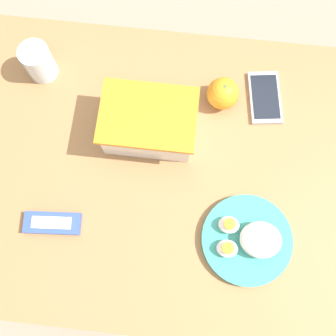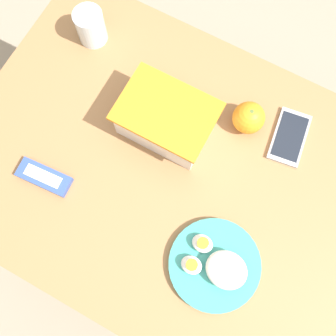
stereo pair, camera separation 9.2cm
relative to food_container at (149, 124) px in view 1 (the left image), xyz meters
name	(u,v)px [view 1 (the left image)]	position (x,y,z in m)	size (l,w,h in m)	color
ground_plane	(174,214)	(0.08, -0.09, -0.77)	(10.00, 10.00, 0.00)	gray
table	(178,181)	(0.08, -0.09, -0.16)	(1.07, 0.76, 0.72)	#996B42
food_container	(149,124)	(0.00, 0.00, 0.00)	(0.22, 0.16, 0.10)	white
orange_fruit	(223,93)	(0.17, 0.10, -0.01)	(0.08, 0.08, 0.08)	orange
rice_plate	(249,239)	(0.26, -0.24, -0.03)	(0.21, 0.21, 0.06)	teal
candy_bar	(52,223)	(-0.19, -0.25, -0.04)	(0.13, 0.06, 0.02)	#334C9E
cell_phone	(265,98)	(0.28, 0.12, -0.04)	(0.10, 0.15, 0.01)	#ADADB2
drinking_glass	(38,62)	(-0.29, 0.13, 0.00)	(0.07, 0.07, 0.09)	silver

